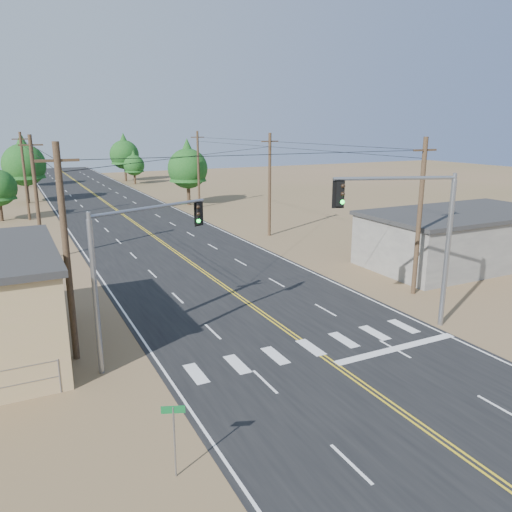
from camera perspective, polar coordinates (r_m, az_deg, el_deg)
ground at (r=19.85m, az=19.55°, el=-18.66°), size 220.00×220.00×0.00m
road at (r=44.25m, az=-9.31°, el=0.57°), size 15.00×200.00×0.02m
building_right at (r=42.49m, az=22.28°, el=1.83°), size 15.00×8.00×4.00m
utility_pole_left_near at (r=23.81m, az=-20.85°, el=0.29°), size 1.80×0.30×10.00m
utility_pole_left_mid at (r=43.47m, az=-23.80°, el=6.13°), size 1.80×0.30×10.00m
utility_pole_left_far at (r=63.34m, az=-24.92°, el=8.32°), size 1.80×0.30×10.00m
utility_pole_right_near at (r=33.10m, az=18.18°, el=4.34°), size 1.80×0.30×10.00m
utility_pole_right_mid at (r=49.18m, az=1.56°, el=8.21°), size 1.80×0.30×10.00m
utility_pole_right_far at (r=67.39m, az=-6.61°, el=9.86°), size 1.80×0.30×10.00m
signal_mast_left at (r=22.98m, az=-14.15°, el=-0.18°), size 6.02×2.62×7.22m
signal_mast_right at (r=27.25m, az=17.87°, el=3.27°), size 6.14×2.44×8.30m
street_sign at (r=16.29m, az=-9.35°, el=-19.00°), size 0.69×0.30×2.46m
tree_left_mid at (r=77.73m, az=-25.04°, el=9.86°), size 5.85×5.85×9.75m
tree_left_far at (r=99.58m, az=-24.96°, el=10.29°), size 5.28×5.28×8.80m
tree_right_near at (r=69.72m, az=-7.82°, el=10.33°), size 5.43×5.43×9.06m
tree_right_mid at (r=97.35m, az=-13.78°, el=10.26°), size 3.81×3.81×6.35m
tree_right_far at (r=103.21m, az=-14.84°, el=11.45°), size 5.62×5.62×9.36m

